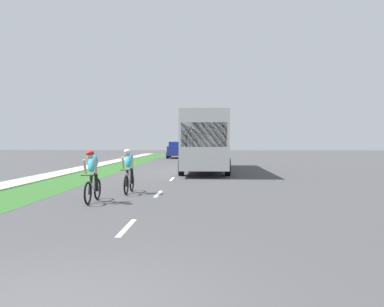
{
  "coord_description": "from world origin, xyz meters",
  "views": [
    {
      "loc": [
        1.73,
        -4.25,
        1.86
      ],
      "look_at": [
        0.74,
        22.04,
        1.06
      ],
      "focal_mm": 38.23,
      "sensor_mm": 36.0,
      "label": 1
    }
  ],
  "objects_px": {
    "suv_blue": "(178,149)",
    "bus_white": "(205,139)",
    "sedan_silver": "(184,149)",
    "cyclist_lead": "(92,176)",
    "cyclist_trailing": "(129,171)"
  },
  "relations": [
    {
      "from": "suv_blue",
      "to": "bus_white",
      "type": "bearing_deg",
      "value": -80.73
    },
    {
      "from": "sedan_silver",
      "to": "bus_white",
      "type": "bearing_deg",
      "value": -84.33
    },
    {
      "from": "cyclist_lead",
      "to": "cyclist_trailing",
      "type": "xyz_separation_m",
      "value": [
        0.69,
        2.19,
        0.0
      ]
    },
    {
      "from": "cyclist_lead",
      "to": "suv_blue",
      "type": "xyz_separation_m",
      "value": [
        0.19,
        32.66,
        0.14
      ]
    },
    {
      "from": "bus_white",
      "to": "suv_blue",
      "type": "relative_size",
      "value": 2.47
    },
    {
      "from": "cyclist_trailing",
      "to": "bus_white",
      "type": "bearing_deg",
      "value": 76.81
    },
    {
      "from": "cyclist_trailing",
      "to": "cyclist_lead",
      "type": "bearing_deg",
      "value": -107.41
    },
    {
      "from": "sedan_silver",
      "to": "suv_blue",
      "type": "bearing_deg",
      "value": -90.6
    },
    {
      "from": "cyclist_trailing",
      "to": "sedan_silver",
      "type": "height_order",
      "value": "cyclist_trailing"
    },
    {
      "from": "cyclist_lead",
      "to": "bus_white",
      "type": "bearing_deg",
      "value": 76.11
    },
    {
      "from": "cyclist_trailing",
      "to": "sedan_silver",
      "type": "bearing_deg",
      "value": 90.52
    },
    {
      "from": "cyclist_lead",
      "to": "sedan_silver",
      "type": "xyz_separation_m",
      "value": [
        0.31,
        43.84,
        -0.04
      ]
    },
    {
      "from": "cyclist_trailing",
      "to": "suv_blue",
      "type": "relative_size",
      "value": 0.37
    },
    {
      "from": "cyclist_lead",
      "to": "suv_blue",
      "type": "relative_size",
      "value": 0.37
    },
    {
      "from": "bus_white",
      "to": "suv_blue",
      "type": "distance_m",
      "value": 19.49
    }
  ]
}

